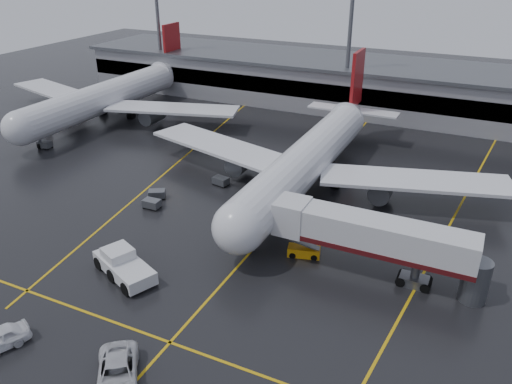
% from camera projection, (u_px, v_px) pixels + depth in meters
% --- Properties ---
extents(ground, '(220.00, 220.00, 0.00)m').
position_uv_depth(ground, '(279.00, 220.00, 57.98)').
color(ground, black).
rests_on(ground, ground).
extents(apron_line_centre, '(0.25, 90.00, 0.02)m').
position_uv_depth(apron_line_centre, '(279.00, 220.00, 57.98)').
color(apron_line_centre, gold).
rests_on(apron_line_centre, ground).
extents(apron_line_stop, '(60.00, 0.25, 0.02)m').
position_uv_depth(apron_line_stop, '(170.00, 342.00, 40.13)').
color(apron_line_stop, gold).
rests_on(apron_line_stop, ground).
extents(apron_line_left, '(9.99, 69.35, 0.02)m').
position_uv_depth(apron_line_left, '(180.00, 161.00, 73.82)').
color(apron_line_left, gold).
rests_on(apron_line_left, ground).
extents(apron_line_right, '(7.57, 69.64, 0.02)m').
position_uv_depth(apron_line_right, '(455.00, 214.00, 59.13)').
color(apron_line_right, gold).
rests_on(apron_line_right, ground).
extents(terminal, '(122.00, 19.00, 8.60)m').
position_uv_depth(terminal, '(380.00, 87.00, 94.97)').
color(terminal, gray).
rests_on(terminal, ground).
extents(light_mast_left, '(3.00, 1.20, 25.45)m').
position_uv_depth(light_mast_left, '(158.00, 20.00, 103.10)').
color(light_mast_left, '#595B60').
rests_on(light_mast_left, ground).
extents(light_mast_mid, '(3.00, 1.20, 25.45)m').
position_uv_depth(light_mast_mid, '(350.00, 33.00, 87.64)').
color(light_mast_mid, '#595B60').
rests_on(light_mast_mid, ground).
extents(main_airliner, '(48.80, 45.60, 14.10)m').
position_uv_depth(main_airliner, '(310.00, 157.00, 64.00)').
color(main_airliner, silver).
rests_on(main_airliner, ground).
extents(second_airliner, '(48.80, 45.60, 14.10)m').
position_uv_depth(second_airliner, '(110.00, 95.00, 89.97)').
color(second_airliner, silver).
rests_on(second_airliner, ground).
extents(jet_bridge, '(19.90, 3.40, 6.05)m').
position_uv_depth(jet_bridge, '(373.00, 238.00, 46.80)').
color(jet_bridge, silver).
rests_on(jet_bridge, ground).
extents(pushback_tractor, '(7.82, 5.55, 2.59)m').
position_uv_depth(pushback_tractor, '(123.00, 265.00, 47.94)').
color(pushback_tractor, silver).
rests_on(pushback_tractor, ground).
extents(belt_loader, '(3.47, 2.19, 2.05)m').
position_uv_depth(belt_loader, '(304.00, 251.00, 51.12)').
color(belt_loader, orange).
rests_on(belt_loader, ground).
extents(service_van_a, '(5.98, 6.68, 1.72)m').
position_uv_depth(service_van_a, '(117.00, 374.00, 36.08)').
color(service_van_a, silver).
rests_on(service_van_a, ground).
extents(baggage_cart_a, '(2.04, 1.36, 1.12)m').
position_uv_depth(baggage_cart_a, '(152.00, 203.00, 60.29)').
color(baggage_cart_a, '#595B60').
rests_on(baggage_cart_a, ground).
extents(baggage_cart_b, '(2.38, 2.13, 1.12)m').
position_uv_depth(baggage_cart_b, '(157.00, 194.00, 62.59)').
color(baggage_cart_b, '#595B60').
rests_on(baggage_cart_b, ground).
extents(baggage_cart_c, '(2.22, 1.67, 1.12)m').
position_uv_depth(baggage_cart_c, '(221.00, 181.00, 66.08)').
color(baggage_cart_c, '#595B60').
rests_on(baggage_cart_c, ground).
extents(baggage_cart_d, '(2.01, 1.31, 1.12)m').
position_uv_depth(baggage_cart_d, '(44.00, 130.00, 84.08)').
color(baggage_cart_d, '#595B60').
rests_on(baggage_cart_d, ground).
extents(baggage_cart_e, '(2.15, 1.55, 1.12)m').
position_uv_depth(baggage_cart_e, '(45.00, 144.00, 78.11)').
color(baggage_cart_e, '#595B60').
rests_on(baggage_cart_e, ground).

